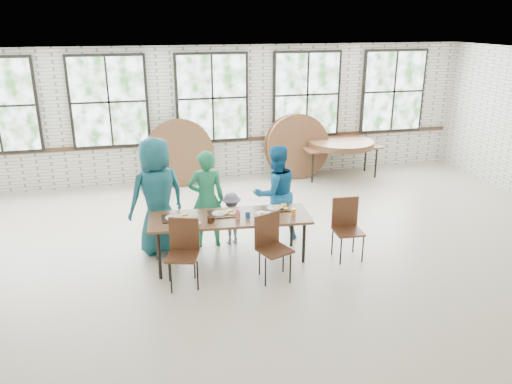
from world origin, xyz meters
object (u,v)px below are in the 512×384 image
chair_near_right (271,241)px  storage_table (341,148)px  dining_table (230,220)px  chair_near_left (183,246)px

chair_near_right → storage_table: chair_near_right is taller
storage_table → chair_near_right: bearing=-125.9°
dining_table → storage_table: bearing=52.5°
dining_table → storage_table: 4.94m
dining_table → chair_near_left: (-0.75, -0.48, -0.13)m
chair_near_right → storage_table: bearing=34.9°
chair_near_right → storage_table: (2.86, 4.25, 0.13)m
dining_table → storage_table: size_ratio=1.35×
dining_table → storage_table: (3.33, 3.65, -0.00)m
dining_table → chair_near_right: (0.47, -0.61, -0.13)m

